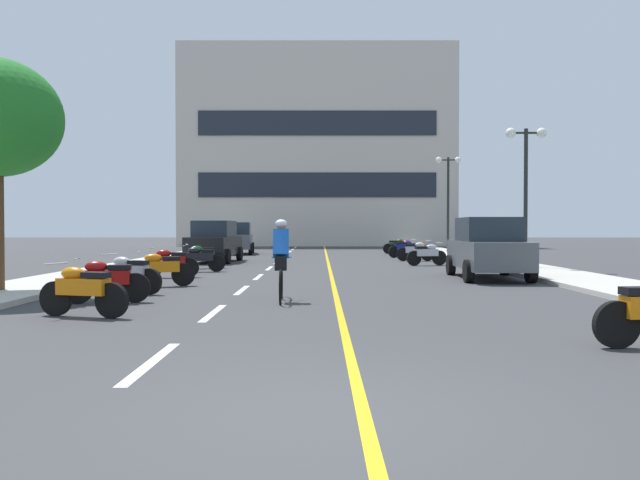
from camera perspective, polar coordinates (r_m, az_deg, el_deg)
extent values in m
plane|color=#38383A|center=(25.93, 0.44, -2.21)|extent=(140.00, 140.00, 0.00)
cube|color=#B7B2A8|center=(29.78, -13.58, -1.69)|extent=(2.40, 72.00, 0.12)
cube|color=#B7B2A8|center=(29.83, 14.38, -1.69)|extent=(2.40, 72.00, 0.12)
cube|color=silver|center=(7.30, -15.12, -10.85)|extent=(0.14, 2.20, 0.01)
cube|color=silver|center=(11.15, -9.65, -6.67)|extent=(0.14, 2.20, 0.01)
cube|color=silver|center=(15.08, -7.04, -4.62)|extent=(0.14, 2.20, 0.01)
cube|color=silver|center=(19.04, -5.52, -3.42)|extent=(0.14, 2.20, 0.01)
cube|color=silver|center=(23.02, -4.52, -2.63)|extent=(0.14, 2.20, 0.01)
cube|color=silver|center=(27.00, -3.82, -2.07)|extent=(0.14, 2.20, 0.01)
cube|color=silver|center=(30.98, -3.30, -1.66)|extent=(0.14, 2.20, 0.01)
cube|color=silver|center=(34.97, -2.90, -1.34)|extent=(0.14, 2.20, 0.01)
cube|color=silver|center=(38.96, -2.58, -1.08)|extent=(0.14, 2.20, 0.01)
cube|color=silver|center=(42.96, -2.32, -0.87)|extent=(0.14, 2.20, 0.01)
cube|color=silver|center=(46.95, -2.11, -0.70)|extent=(0.14, 2.20, 0.01)
cube|color=silver|center=(50.95, -1.93, -0.56)|extent=(0.14, 2.20, 0.01)
cube|color=gold|center=(28.93, 0.91, -1.85)|extent=(0.12, 66.00, 0.01)
cube|color=beige|center=(53.93, -0.03, 8.39)|extent=(22.94, 7.22, 16.64)
cube|color=#1E232D|center=(49.96, -0.05, 5.13)|extent=(19.27, 0.10, 2.00)
cube|color=#1E232D|center=(50.55, -0.05, 10.79)|extent=(19.27, 0.10, 2.00)
cylinder|color=black|center=(23.23, 18.71, 3.73)|extent=(0.14, 0.14, 4.93)
cylinder|color=black|center=(23.46, 18.75, 9.39)|extent=(1.10, 0.08, 0.08)
sphere|color=white|center=(23.29, 17.45, 9.46)|extent=(0.36, 0.36, 0.36)
sphere|color=white|center=(23.63, 20.03, 9.32)|extent=(0.36, 0.36, 0.36)
cylinder|color=black|center=(36.65, 11.98, 3.23)|extent=(0.14, 0.14, 5.49)
cylinder|color=black|center=(36.84, 12.00, 7.27)|extent=(1.10, 0.08, 0.08)
sphere|color=white|center=(36.73, 11.15, 7.29)|extent=(0.36, 0.36, 0.36)
sphere|color=white|center=(36.96, 12.84, 7.25)|extent=(0.36, 0.36, 0.36)
cylinder|color=black|center=(20.18, 12.22, -2.28)|extent=(0.24, 0.65, 0.64)
cylinder|color=black|center=(20.53, 16.91, -2.24)|extent=(0.24, 0.65, 0.64)
cylinder|color=black|center=(17.43, 13.80, -2.82)|extent=(0.24, 0.65, 0.64)
cylinder|color=black|center=(17.84, 19.16, -2.76)|extent=(0.24, 0.65, 0.64)
cube|color=#4C5156|center=(18.95, 15.49, -1.30)|extent=(1.86, 4.26, 0.80)
cube|color=#1E2833|center=(18.94, 15.50, 0.96)|extent=(1.64, 2.26, 0.70)
cylinder|color=black|center=(29.00, -10.56, -1.24)|extent=(0.25, 0.65, 0.64)
cylinder|color=black|center=(28.64, -7.26, -1.26)|extent=(0.25, 0.65, 0.64)
cylinder|color=black|center=(26.29, -12.02, -1.49)|extent=(0.25, 0.65, 0.64)
cylinder|color=black|center=(25.89, -8.39, -1.51)|extent=(0.25, 0.65, 0.64)
cube|color=black|center=(27.42, -9.54, -0.53)|extent=(1.92, 4.29, 0.80)
cube|color=#1E2833|center=(27.41, -9.55, 1.03)|extent=(1.68, 2.28, 0.70)
cylinder|color=black|center=(37.22, -8.70, -0.71)|extent=(0.27, 0.65, 0.64)
cylinder|color=black|center=(37.13, -6.09, -0.71)|extent=(0.27, 0.65, 0.64)
cylinder|color=black|center=(34.44, -9.07, -0.86)|extent=(0.27, 0.65, 0.64)
cylinder|color=black|center=(34.33, -6.24, -0.86)|extent=(0.27, 0.65, 0.64)
cube|color=#4C5156|center=(35.76, -7.52, -0.14)|extent=(2.02, 4.32, 0.80)
cube|color=#1E2833|center=(35.75, -7.53, 1.06)|extent=(1.72, 2.31, 0.70)
cylinder|color=black|center=(8.63, 25.98, -7.07)|extent=(0.61, 0.15, 0.60)
cylinder|color=black|center=(11.54, -23.07, -5.00)|extent=(0.61, 0.26, 0.60)
cylinder|color=black|center=(10.89, -18.52, -5.33)|extent=(0.61, 0.26, 0.60)
cube|color=orange|center=(11.18, -20.87, -4.04)|extent=(0.94, 0.51, 0.28)
ellipsoid|color=orange|center=(11.28, -21.69, -2.88)|extent=(0.49, 0.35, 0.22)
cube|color=black|center=(11.02, -19.83, -3.07)|extent=(0.49, 0.35, 0.10)
cylinder|color=silver|center=(11.49, -23.09, -2.02)|extent=(0.19, 0.59, 0.03)
cylinder|color=black|center=(13.16, -21.32, -4.24)|extent=(0.61, 0.21, 0.60)
cylinder|color=black|center=(13.01, -16.53, -4.27)|extent=(0.61, 0.21, 0.60)
cube|color=maroon|center=(13.05, -18.94, -3.29)|extent=(0.94, 0.45, 0.28)
ellipsoid|color=maroon|center=(13.07, -19.82, -2.33)|extent=(0.48, 0.32, 0.22)
cube|color=black|center=(13.01, -17.86, -2.42)|extent=(0.48, 0.32, 0.10)
cylinder|color=silver|center=(13.12, -21.34, -1.63)|extent=(0.15, 0.59, 0.03)
cylinder|color=black|center=(15.10, -18.74, -3.54)|extent=(0.60, 0.29, 0.60)
cylinder|color=black|center=(14.45, -15.30, -3.72)|extent=(0.60, 0.29, 0.60)
cube|color=#B2B2B7|center=(14.75, -17.06, -2.78)|extent=(0.94, 0.56, 0.28)
ellipsoid|color=#B2B2B7|center=(14.86, -17.69, -1.90)|extent=(0.49, 0.37, 0.22)
cube|color=black|center=(14.59, -16.28, -2.03)|extent=(0.49, 0.37, 0.10)
cylinder|color=silver|center=(15.06, -18.76, -1.26)|extent=(0.23, 0.58, 0.03)
cylinder|color=black|center=(16.31, -16.21, -3.18)|extent=(0.60, 0.28, 0.60)
cylinder|color=black|center=(16.38, -12.35, -3.14)|extent=(0.60, 0.28, 0.60)
cube|color=orange|center=(16.32, -14.28, -2.39)|extent=(0.94, 0.54, 0.28)
ellipsoid|color=orange|center=(16.30, -14.99, -1.62)|extent=(0.49, 0.36, 0.22)
cube|color=black|center=(16.33, -13.41, -1.68)|extent=(0.49, 0.36, 0.10)
cylinder|color=silver|center=(16.28, -16.22, -1.07)|extent=(0.21, 0.58, 0.03)
cylinder|color=black|center=(19.25, -15.10, -2.52)|extent=(0.61, 0.18, 0.60)
cylinder|color=black|center=(19.13, -11.83, -2.52)|extent=(0.61, 0.18, 0.60)
cube|color=maroon|center=(19.17, -13.47, -1.86)|extent=(0.93, 0.40, 0.28)
ellipsoid|color=maroon|center=(19.18, -14.07, -1.21)|extent=(0.47, 0.30, 0.22)
cube|color=black|center=(19.13, -12.73, -1.27)|extent=(0.47, 0.30, 0.10)
cylinder|color=silver|center=(19.22, -15.11, -0.73)|extent=(0.11, 0.60, 0.03)
cylinder|color=black|center=(21.56, -12.28, -2.12)|extent=(0.61, 0.17, 0.60)
cylinder|color=black|center=(21.48, -9.35, -2.12)|extent=(0.61, 0.17, 0.60)
cube|color=black|center=(21.50, -10.82, -1.53)|extent=(0.93, 0.39, 0.28)
ellipsoid|color=black|center=(21.50, -11.36, -0.95)|extent=(0.47, 0.29, 0.22)
cube|color=black|center=(21.47, -10.16, -1.00)|extent=(0.47, 0.29, 0.10)
cylinder|color=silver|center=(21.53, -12.29, -0.52)|extent=(0.10, 0.60, 0.03)
cylinder|color=black|center=(23.15, -12.01, -1.89)|extent=(0.60, 0.29, 0.60)
cylinder|color=black|center=(23.31, -9.32, -1.86)|extent=(0.60, 0.29, 0.60)
cube|color=#0C4C19|center=(23.21, -10.66, -1.33)|extent=(0.94, 0.56, 0.28)
ellipsoid|color=#0C4C19|center=(23.18, -11.15, -0.80)|extent=(0.49, 0.37, 0.22)
cube|color=black|center=(23.24, -10.06, -0.83)|extent=(0.49, 0.37, 0.10)
cylinder|color=silver|center=(23.12, -12.01, -0.41)|extent=(0.23, 0.58, 0.03)
cylinder|color=black|center=(25.26, 11.20, -1.64)|extent=(0.61, 0.25, 0.60)
cylinder|color=black|center=(24.81, 8.90, -1.68)|extent=(0.61, 0.25, 0.60)
cube|color=#B2B2B7|center=(25.02, 10.06, -1.15)|extent=(0.94, 0.50, 0.28)
ellipsoid|color=#B2B2B7|center=(25.09, 10.48, -0.65)|extent=(0.49, 0.34, 0.22)
cube|color=black|center=(24.91, 9.54, -0.70)|extent=(0.49, 0.34, 0.10)
cylinder|color=silver|center=(25.24, 11.20, -0.28)|extent=(0.18, 0.59, 0.03)
cylinder|color=black|center=(28.31, 10.14, -1.33)|extent=(0.60, 0.13, 0.60)
cylinder|color=black|center=(28.19, 7.92, -1.34)|extent=(0.60, 0.13, 0.60)
cube|color=#B2B2B7|center=(28.24, 9.03, -0.89)|extent=(0.91, 0.32, 0.28)
ellipsoid|color=#B2B2B7|center=(28.25, 9.43, -0.44)|extent=(0.45, 0.26, 0.22)
cube|color=black|center=(28.21, 8.53, -0.48)|extent=(0.45, 0.26, 0.10)
cylinder|color=silver|center=(28.29, 10.14, -0.12)|extent=(0.06, 0.60, 0.03)
cylinder|color=black|center=(30.13, 10.19, -1.19)|extent=(0.61, 0.25, 0.60)
cylinder|color=black|center=(29.68, 8.27, -1.21)|extent=(0.61, 0.25, 0.60)
cube|color=brown|center=(29.89, 9.24, -0.78)|extent=(0.94, 0.51, 0.28)
ellipsoid|color=brown|center=(29.97, 9.59, -0.35)|extent=(0.49, 0.35, 0.22)
cube|color=black|center=(29.78, 8.80, -0.40)|extent=(0.49, 0.35, 0.10)
cylinder|color=silver|center=(30.11, 10.19, -0.04)|extent=(0.19, 0.59, 0.03)
cylinder|color=black|center=(31.77, 8.87, -1.06)|extent=(0.60, 0.28, 0.60)
cylinder|color=black|center=(31.30, 7.07, -1.09)|extent=(0.60, 0.28, 0.60)
cube|color=navy|center=(31.52, 7.98, -0.68)|extent=(0.94, 0.54, 0.28)
ellipsoid|color=navy|center=(31.61, 8.31, -0.27)|extent=(0.49, 0.36, 0.22)
cube|color=black|center=(31.41, 7.57, -0.32)|extent=(0.49, 0.36, 0.10)
cylinder|color=silver|center=(31.76, 8.87, 0.02)|extent=(0.21, 0.58, 0.03)
cylinder|color=black|center=(34.07, 8.78, -0.91)|extent=(0.61, 0.25, 0.60)
cylinder|color=black|center=(34.20, 6.94, -0.90)|extent=(0.61, 0.25, 0.60)
cube|color=maroon|center=(34.12, 7.86, -0.54)|extent=(0.94, 0.50, 0.28)
ellipsoid|color=maroon|center=(34.10, 8.19, -0.17)|extent=(0.49, 0.34, 0.22)
cube|color=black|center=(34.15, 7.44, -0.20)|extent=(0.49, 0.34, 0.10)
cylinder|color=silver|center=(34.05, 8.78, 0.10)|extent=(0.18, 0.59, 0.03)
cylinder|color=black|center=(36.31, 8.21, -0.79)|extent=(0.61, 0.18, 0.60)
cylinder|color=black|center=(36.02, 6.53, -0.80)|extent=(0.61, 0.18, 0.60)
cube|color=#0C4C19|center=(36.15, 7.38, -0.44)|extent=(0.93, 0.40, 0.28)
ellipsoid|color=#0C4C19|center=(36.20, 7.68, -0.09)|extent=(0.47, 0.30, 0.22)
cube|color=black|center=(36.08, 6.99, -0.13)|extent=(0.47, 0.30, 0.10)
cylinder|color=silver|center=(36.29, 8.21, 0.16)|extent=(0.11, 0.60, 0.03)
torus|color=black|center=(13.25, -3.37, -3.95)|extent=(0.07, 0.72, 0.72)
torus|color=black|center=(12.21, -3.49, -4.39)|extent=(0.07, 0.72, 0.72)
cylinder|color=blue|center=(12.68, -3.43, -2.82)|extent=(0.08, 0.95, 0.04)
cube|color=black|center=(12.52, -3.45, -1.86)|extent=(0.11, 0.20, 0.06)
cylinder|color=blue|center=(13.11, -3.38, -1.59)|extent=(0.42, 0.05, 0.03)
cube|color=black|center=(12.57, -3.45, -2.17)|extent=(0.25, 0.37, 0.28)
cube|color=blue|center=(12.70, -3.43, -0.33)|extent=(0.34, 0.47, 0.61)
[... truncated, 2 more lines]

